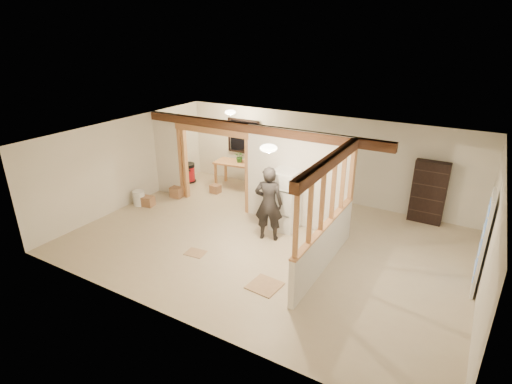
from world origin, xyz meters
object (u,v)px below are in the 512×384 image
Objects in this scene: refrigerator at (285,200)px; shop_vac at (188,173)px; woman at (269,204)px; work_table at (237,175)px; bookshelf at (429,192)px.

shop_vac is (-4.27, 1.41, -0.45)m from refrigerator.
woman reaches higher than refrigerator.
work_table is 1.71m from shop_vac.
shop_vac is 0.39× the size of bookshelf.
bookshelf is at bearing 6.28° from shop_vac.
refrigerator is at bearing -143.90° from bookshelf.
bookshelf is at bearing -2.31° from work_table.
shop_vac is at bearing 161.75° from refrigerator.
woman is 4.26m from bookshelf.
work_table is 0.81× the size of bookshelf.
refrigerator is at bearing -41.14° from work_table.
shop_vac is at bearing -43.78° from woman.
refrigerator is 3.75m from bookshelf.
shop_vac is (-1.66, -0.39, -0.10)m from work_table.
shop_vac is at bearing -173.72° from bookshelf.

